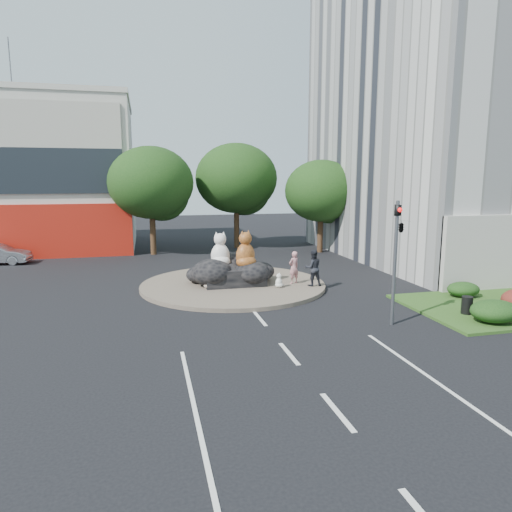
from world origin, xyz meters
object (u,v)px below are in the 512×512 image
(kitten_calico, at_px, (208,280))
(cat_tabby, at_px, (245,249))
(litter_bin, at_px, (467,305))
(pedestrian_pink, at_px, (294,267))
(pedestrian_dark, at_px, (313,268))
(cat_white, at_px, (220,249))
(kitten_white, at_px, (279,280))

(kitten_calico, bearing_deg, cat_tabby, 26.51)
(kitten_calico, height_order, litter_bin, kitten_calico)
(pedestrian_pink, relative_size, pedestrian_dark, 0.91)
(cat_white, relative_size, kitten_calico, 2.11)
(pedestrian_pink, xyz_separation_m, pedestrian_dark, (0.81, -0.76, 0.08))
(pedestrian_pink, height_order, litter_bin, pedestrian_pink)
(cat_white, distance_m, kitten_white, 3.59)
(cat_tabby, bearing_deg, kitten_calico, 167.82)
(cat_white, relative_size, pedestrian_dark, 1.00)
(cat_white, bearing_deg, litter_bin, -33.30)
(pedestrian_pink, relative_size, litter_bin, 2.33)
(pedestrian_dark, bearing_deg, kitten_calico, -5.43)
(kitten_calico, bearing_deg, cat_white, 64.81)
(kitten_calico, height_order, pedestrian_pink, pedestrian_pink)
(cat_tabby, distance_m, kitten_calico, 2.59)
(kitten_white, xyz_separation_m, litter_bin, (6.56, -6.18, -0.10))
(cat_white, height_order, kitten_white, cat_white)
(cat_white, distance_m, pedestrian_dark, 5.06)
(kitten_calico, xyz_separation_m, pedestrian_pink, (4.69, 0.04, 0.42))
(cat_tabby, relative_size, pedestrian_pink, 1.16)
(kitten_calico, distance_m, pedestrian_dark, 5.56)
(cat_white, relative_size, pedestrian_pink, 1.10)
(kitten_calico, relative_size, pedestrian_pink, 0.52)
(cat_tabby, xyz_separation_m, pedestrian_dark, (3.40, -1.18, -0.95))
(kitten_white, bearing_deg, kitten_calico, 115.51)
(cat_white, xyz_separation_m, kitten_calico, (-0.82, -0.99, -1.41))
(cat_tabby, distance_m, kitten_white, 2.44)
(kitten_white, distance_m, pedestrian_pink, 1.36)
(cat_white, xyz_separation_m, pedestrian_dark, (4.68, -1.72, -0.90))
(cat_tabby, xyz_separation_m, litter_bin, (8.10, -7.30, -1.62))
(cat_tabby, relative_size, kitten_white, 2.58)
(cat_tabby, distance_m, pedestrian_dark, 3.72)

